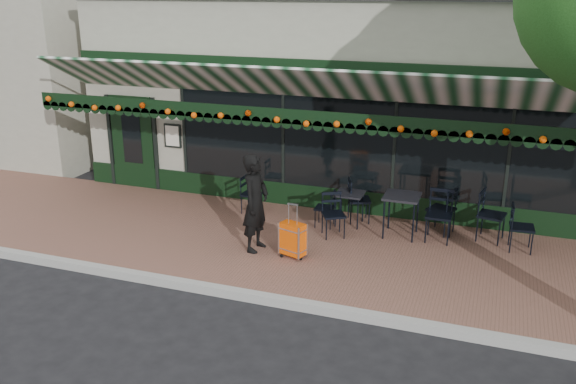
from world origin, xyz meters
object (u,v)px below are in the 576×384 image
(chair_solo, at_px, (252,194))
(cafe_table_a, at_px, (402,199))
(woman, at_px, (256,203))
(chair_b_right, at_px, (359,200))
(chair_b_front, at_px, (333,215))
(chair_a_right, at_px, (492,216))
(chair_a_front, at_px, (439,216))
(cafe_table_b, at_px, (350,196))
(chair_a_left, at_px, (441,210))
(suitcase, at_px, (293,239))
(chair_b_left, at_px, (325,208))
(chair_a_extra, at_px, (522,228))

(chair_solo, bearing_deg, cafe_table_a, -91.44)
(woman, bearing_deg, chair_b_right, -31.16)
(woman, height_order, chair_b_front, woman)
(chair_a_right, bearing_deg, chair_a_front, 121.14)
(chair_a_front, xyz_separation_m, chair_b_front, (-1.94, -0.46, -0.07))
(woman, xyz_separation_m, chair_solo, (-0.83, 1.76, -0.50))
(cafe_table_b, height_order, chair_a_left, chair_a_left)
(cafe_table_a, distance_m, cafe_table_b, 1.12)
(chair_b_right, bearing_deg, chair_a_front, -127.75)
(suitcase, xyz_separation_m, chair_a_right, (3.30, 1.98, 0.16))
(suitcase, xyz_separation_m, chair_b_left, (0.12, 1.61, 0.05))
(chair_b_right, height_order, chair_solo, chair_b_right)
(chair_b_right, bearing_deg, chair_solo, 75.04)
(cafe_table_b, relative_size, chair_a_extra, 0.76)
(chair_a_right, bearing_deg, chair_solo, 102.06)
(chair_a_right, bearing_deg, chair_b_front, 116.28)
(chair_a_extra, xyz_separation_m, chair_b_right, (-3.14, 0.45, 0.02))
(cafe_table_a, bearing_deg, chair_b_right, 153.01)
(cafe_table_a, height_order, chair_b_left, cafe_table_a)
(cafe_table_b, distance_m, chair_b_left, 0.56)
(chair_a_front, bearing_deg, chair_a_right, 20.65)
(chair_a_left, relative_size, chair_b_front, 1.10)
(chair_a_left, distance_m, chair_b_right, 1.65)
(chair_a_extra, bearing_deg, chair_b_right, 78.25)
(chair_a_extra, bearing_deg, suitcase, 109.86)
(chair_a_left, distance_m, chair_b_left, 2.28)
(cafe_table_a, distance_m, chair_solo, 3.24)
(chair_a_left, distance_m, chair_a_right, 0.95)
(chair_a_front, xyz_separation_m, chair_solo, (-3.94, 0.22, -0.10))
(chair_b_right, bearing_deg, chair_b_left, 109.46)
(chair_a_extra, bearing_deg, chair_a_right, 56.17)
(chair_a_right, xyz_separation_m, chair_b_front, (-2.88, -0.81, -0.06))
(chair_b_left, xyz_separation_m, chair_b_front, (0.30, -0.44, 0.05))
(chair_a_left, height_order, chair_b_right, chair_a_left)
(suitcase, distance_m, chair_a_front, 2.88)
(cafe_table_a, bearing_deg, chair_a_left, 30.24)
(woman, distance_m, cafe_table_a, 2.85)
(chair_b_right, bearing_deg, suitcase, 140.10)
(chair_b_left, relative_size, chair_b_right, 0.84)
(woman, bearing_deg, chair_a_front, -59.15)
(chair_a_front, bearing_deg, chair_b_left, -179.37)
(chair_a_extra, bearing_deg, cafe_table_a, 87.19)
(woman, xyz_separation_m, chair_a_extra, (4.59, 1.57, -0.46))
(chair_a_right, bearing_deg, suitcase, 131.58)
(chair_b_right, bearing_deg, chair_a_right, -114.39)
(chair_a_left, bearing_deg, woman, -37.23)
(cafe_table_b, xyz_separation_m, chair_a_left, (1.79, 0.17, -0.13))
(cafe_table_b, relative_size, chair_b_right, 0.74)
(cafe_table_b, height_order, chair_b_front, chair_b_front)
(chair_a_left, height_order, chair_b_left, chair_a_left)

